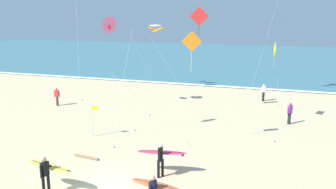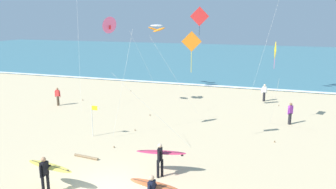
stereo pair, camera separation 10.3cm
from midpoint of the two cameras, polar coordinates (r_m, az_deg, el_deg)
name	(u,v)px [view 2 (the right image)]	position (r m, az deg, el deg)	size (l,w,h in m)	color
ocean_water	(244,57)	(67.06, 12.78, 6.15)	(160.00, 60.00, 0.08)	teal
shoreline_foam	(215,86)	(37.95, 7.98, 1.47)	(160.00, 0.81, 0.01)	white
surfer_lead	(161,155)	(16.45, -1.08, -10.18)	(2.49, 1.10, 1.71)	black
surfer_trailing	(47,170)	(15.87, -19.51, -11.85)	(2.28, 0.95, 1.71)	black
surfer_third	(154,189)	(13.49, -2.22, -15.66)	(2.18, 0.97, 1.71)	black
kite_arc_ivory_mid	(156,28)	(35.15, -1.89, 11.11)	(3.61, 3.12, 6.79)	orange
kite_diamond_amber_far	(189,46)	(18.77, 3.69, 8.10)	(4.80, 1.64, 6.76)	orange
kite_diamond_golden_high	(275,53)	(24.54, 17.73, 6.66)	(0.52, 4.49, 5.87)	yellow
kite_delta_rose_low	(109,26)	(20.78, -9.77, 11.38)	(1.20, 2.16, 7.56)	pink
kite_diamond_scarlet_distant	(198,19)	(25.74, 5.26, 12.55)	(4.16, 1.76, 8.28)	red
bystander_white_top	(264,93)	(32.05, 16.01, 0.32)	(0.49, 0.25, 1.59)	black
bystander_purple_top	(290,113)	(25.68, 20.01, -3.01)	(0.37, 0.38, 1.59)	black
bystander_red_top	(58,96)	(30.82, -18.01, -0.30)	(0.49, 0.24, 1.59)	#4C3D2D
lifeguard_flag	(93,117)	(22.12, -12.43, -3.79)	(0.45, 0.05, 2.10)	silver
driftwood_log	(86,157)	(19.25, -13.47, -10.18)	(0.14, 0.14, 1.53)	#846B4C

